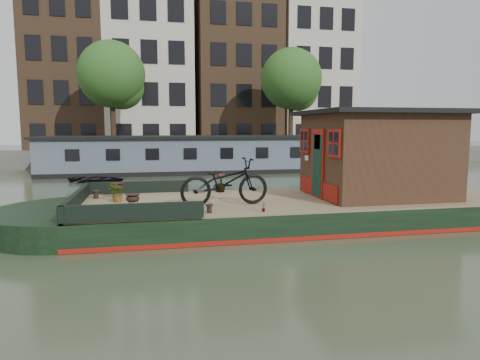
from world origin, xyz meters
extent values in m
plane|color=#283521|center=(0.00, 0.00, 0.00)|extent=(120.00, 120.00, 0.00)
cube|color=black|center=(0.00, 0.00, 0.30)|extent=(12.00, 4.00, 0.60)
cylinder|color=black|center=(-6.00, 0.00, 0.30)|extent=(4.00, 4.00, 0.60)
cube|color=maroon|center=(0.00, 0.00, 0.06)|extent=(12.02, 4.02, 0.10)
cube|color=#887554|center=(0.00, 0.00, 0.62)|extent=(11.80, 3.80, 0.05)
cube|color=black|center=(-5.92, 0.00, 0.82)|extent=(0.12, 4.00, 0.35)
cube|color=black|center=(-4.50, 1.92, 0.82)|extent=(3.00, 0.12, 0.35)
cube|color=black|center=(-4.50, -1.92, 0.82)|extent=(3.00, 0.12, 0.35)
cube|color=black|center=(2.20, 0.00, 1.80)|extent=(3.50, 3.00, 2.30)
cube|color=black|center=(2.20, 0.00, 3.01)|extent=(4.00, 3.50, 0.12)
cube|color=maroon|center=(0.42, 0.00, 1.60)|extent=(0.06, 0.80, 1.90)
cube|color=black|center=(0.40, 0.00, 1.55)|extent=(0.04, 0.64, 1.70)
cube|color=maroon|center=(0.42, -1.05, 2.20)|extent=(0.06, 0.72, 0.72)
cube|color=maroon|center=(0.42, 1.05, 2.20)|extent=(0.06, 0.72, 0.72)
imported|color=black|center=(-2.31, -0.65, 1.24)|extent=(2.34, 1.06, 1.18)
imported|color=#B43E34|center=(-5.00, 0.44, 0.88)|extent=(0.42, 0.36, 0.46)
imported|color=maroon|center=(-2.05, 1.61, 0.95)|extent=(0.45, 0.45, 0.60)
imported|color=#A2602F|center=(-1.57, -1.63, 0.78)|extent=(0.14, 0.16, 0.27)
cylinder|color=black|center=(-5.60, 1.12, 0.76)|extent=(0.20, 0.20, 0.23)
cylinder|color=black|center=(-2.82, -1.51, 0.75)|extent=(0.18, 0.18, 0.20)
imported|color=black|center=(-6.61, 10.19, 0.28)|extent=(3.19, 2.75, 0.56)
cube|color=#4C5A66|center=(0.00, 14.00, 1.00)|extent=(20.00, 4.00, 2.00)
cube|color=black|center=(0.00, 14.00, 2.05)|extent=(20.40, 4.40, 0.12)
cube|color=black|center=(0.00, 14.00, 0.12)|extent=(20.00, 4.05, 0.24)
cube|color=#47443F|center=(0.00, 20.50, 0.45)|extent=(60.00, 6.00, 0.90)
cube|color=brown|center=(-10.50, 27.50, 7.50)|extent=(6.00, 8.00, 15.00)
cube|color=#B7B2A3|center=(-4.00, 27.50, 8.25)|extent=(7.00, 8.00, 16.50)
cube|color=brown|center=(3.50, 27.50, 7.75)|extent=(7.00, 8.00, 15.50)
cube|color=#B7B2A3|center=(10.50, 27.50, 8.00)|extent=(6.50, 8.00, 16.00)
cylinder|color=#332316|center=(-6.50, 19.00, 2.90)|extent=(0.36, 0.36, 4.00)
sphere|color=#204818|center=(-6.50, 19.00, 6.10)|extent=(4.40, 4.40, 4.40)
sphere|color=#204818|center=(-5.90, 19.30, 5.30)|extent=(3.00, 3.00, 3.00)
cylinder|color=#332316|center=(6.00, 19.00, 2.90)|extent=(0.36, 0.36, 4.00)
sphere|color=#204818|center=(6.00, 19.00, 6.10)|extent=(4.40, 4.40, 4.40)
sphere|color=#204818|center=(6.60, 19.30, 5.30)|extent=(3.00, 3.00, 3.00)
camera|label=1|loc=(-4.11, -11.06, 2.59)|focal=32.00mm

